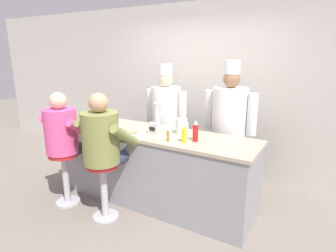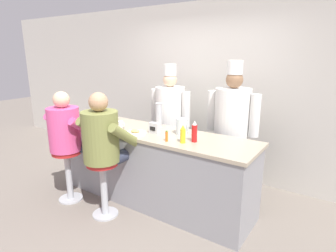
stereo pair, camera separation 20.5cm
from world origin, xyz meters
name	(u,v)px [view 2 (the right image)]	position (x,y,z in m)	size (l,w,h in m)	color
ground_plane	(136,212)	(0.00, 0.00, 0.00)	(20.00, 20.00, 0.00)	slate
wall_back	(201,90)	(0.00, 1.69, 1.35)	(10.00, 0.06, 2.70)	beige
diner_counter	(153,167)	(0.00, 0.37, 0.49)	(2.72, 0.73, 0.97)	gray
ketchup_bottle_red	(194,132)	(0.65, 0.30, 1.08)	(0.06, 0.06, 0.25)	red
mustard_bottle_yellow	(183,135)	(0.56, 0.19, 1.06)	(0.06, 0.06, 0.21)	yellow
hot_sauce_bottle_orange	(167,136)	(0.39, 0.13, 1.03)	(0.03, 0.03, 0.13)	orange
water_pitcher_clear	(182,127)	(0.38, 0.47, 1.07)	(0.16, 0.14, 0.20)	silver
breakfast_plate	(135,133)	(-0.11, 0.17, 0.98)	(0.27, 0.27, 0.05)	white
cereal_bowl	(94,123)	(-0.86, 0.16, 1.00)	(0.16, 0.16, 0.06)	#B24C47
coffee_mug_white	(121,125)	(-0.45, 0.26, 1.01)	(0.12, 0.08, 0.09)	white
cup_stack_steel	(159,116)	(-0.03, 0.56, 1.14)	(0.09, 0.09, 0.34)	#B7BABF
napkin_dispenser_chrome	(154,128)	(0.08, 0.32, 1.04)	(0.13, 0.08, 0.14)	silver
diner_seated_pink	(67,133)	(-0.94, -0.22, 0.94)	(0.61, 0.60, 1.48)	#B2B5BA
diner_seated_olive	(103,140)	(-0.27, -0.22, 0.96)	(0.64, 0.63, 1.52)	#B2B5BA
cook_in_whites_near	(170,117)	(-0.26, 1.16, 0.98)	(0.69, 0.45, 1.78)	#232328
cook_in_whites_far	(232,124)	(0.78, 1.10, 1.02)	(0.72, 0.46, 1.85)	#232328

